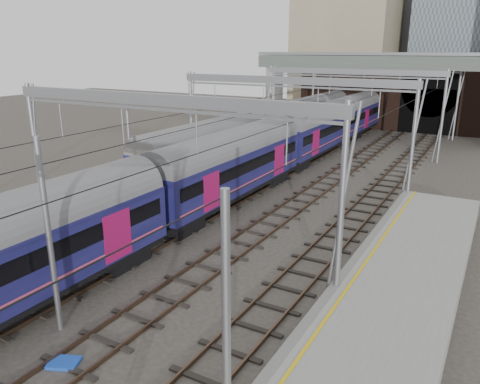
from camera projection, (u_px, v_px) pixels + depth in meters
The scene contains 9 objects.
ground at pixel (11, 359), 15.15m from camera, with size 160.00×160.00×0.00m, color #38332D.
tracks at pixel (239, 219), 27.63m from camera, with size 14.40×80.00×0.22m.
overhead_line at pixel (287, 97), 31.11m from camera, with size 16.80×80.00×8.00m.
retaining_wall at pixel (400, 94), 56.45m from camera, with size 28.00×2.75×9.00m.
overbridge at pixel (378, 71), 51.31m from camera, with size 28.00×3.00×9.25m.
train_main at pixel (282, 144), 36.54m from camera, with size 2.79×64.53×4.80m.
train_second at pixel (291, 123), 47.47m from camera, with size 2.69×46.75×4.67m.
equip_cover_b at pixel (127, 256), 22.54m from camera, with size 0.85×0.60×0.10m, color blue.
equip_cover_c at pixel (64, 363), 14.90m from camera, with size 0.95×0.67×0.11m, color blue.
Camera 1 is at (12.81, -7.57, 9.65)m, focal length 35.00 mm.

